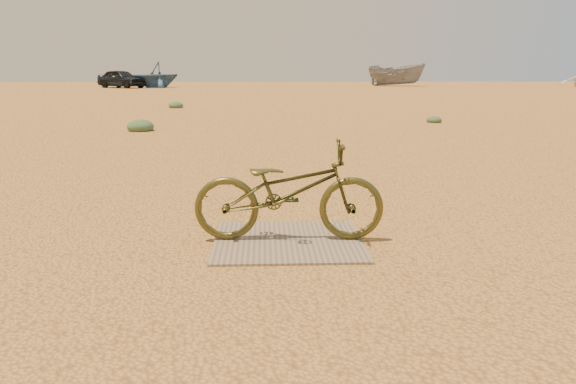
{
  "coord_description": "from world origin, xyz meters",
  "views": [
    {
      "loc": [
        0.22,
        -5.21,
        1.59
      ],
      "look_at": [
        0.43,
        -0.22,
        0.48
      ],
      "focal_mm": 35.0,
      "sensor_mm": 36.0,
      "label": 1
    }
  ],
  "objects_px": {
    "bicycle": "(289,191)",
    "boat_far_left": "(156,75)",
    "plywood_board": "(288,241)",
    "boat_mid_right": "(396,75)",
    "car": "(121,79)"
  },
  "relations": [
    {
      "from": "plywood_board",
      "to": "boat_mid_right",
      "type": "bearing_deg",
      "value": 75.71
    },
    {
      "from": "car",
      "to": "boat_mid_right",
      "type": "height_order",
      "value": "boat_mid_right"
    },
    {
      "from": "plywood_board",
      "to": "bicycle",
      "type": "relative_size",
      "value": 0.79
    },
    {
      "from": "plywood_board",
      "to": "boat_mid_right",
      "type": "distance_m",
      "value": 46.37
    },
    {
      "from": "bicycle",
      "to": "boat_far_left",
      "type": "bearing_deg",
      "value": 14.1
    },
    {
      "from": "plywood_board",
      "to": "car",
      "type": "bearing_deg",
      "value": 105.7
    },
    {
      "from": "bicycle",
      "to": "boat_far_left",
      "type": "xyz_separation_m",
      "value": [
        -8.93,
        41.61,
        0.55
      ]
    },
    {
      "from": "plywood_board",
      "to": "boat_far_left",
      "type": "xyz_separation_m",
      "value": [
        -8.92,
        41.65,
        1.02
      ]
    },
    {
      "from": "car",
      "to": "boat_far_left",
      "type": "distance_m",
      "value": 2.7
    },
    {
      "from": "bicycle",
      "to": "boat_mid_right",
      "type": "distance_m",
      "value": 46.33
    },
    {
      "from": "plywood_board",
      "to": "bicycle",
      "type": "height_order",
      "value": "bicycle"
    },
    {
      "from": "car",
      "to": "bicycle",
      "type": "bearing_deg",
      "value": -129.89
    },
    {
      "from": "plywood_board",
      "to": "boat_mid_right",
      "type": "height_order",
      "value": "boat_mid_right"
    },
    {
      "from": "boat_mid_right",
      "to": "bicycle",
      "type": "bearing_deg",
      "value": -169.35
    },
    {
      "from": "car",
      "to": "boat_mid_right",
      "type": "bearing_deg",
      "value": -46.21
    }
  ]
}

